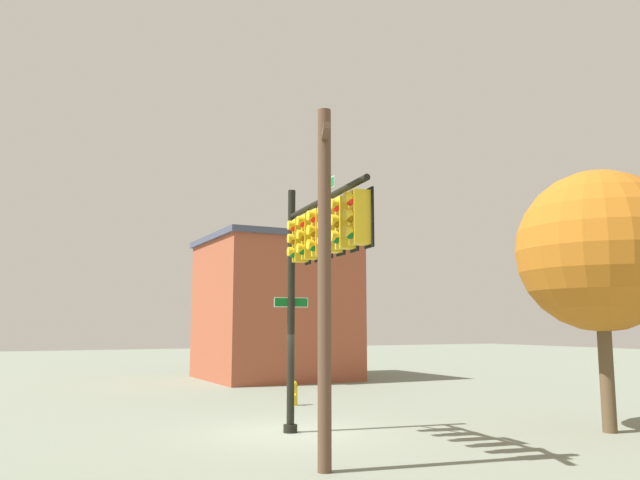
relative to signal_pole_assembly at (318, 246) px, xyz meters
name	(u,v)px	position (x,y,z in m)	size (l,w,h in m)	color
ground_plane	(290,433)	(-2.10, 0.25, -4.59)	(120.00, 120.00, 0.00)	gray
signal_pole_assembly	(318,246)	(0.00, 0.00, 0.00)	(5.01, 1.29, 6.36)	black
utility_pole	(324,277)	(2.23, -0.96, -0.92)	(1.69, 0.84, 7.05)	brown
fire_hydrant	(294,393)	(-7.12, 2.61, -4.18)	(0.33, 0.24, 0.83)	gold
tree_near	(599,251)	(1.58, 7.61, 0.11)	(4.32, 4.32, 6.87)	brown
brick_building	(275,308)	(-17.50, 6.15, -0.93)	(7.36, 7.29, 7.30)	#9B4B32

